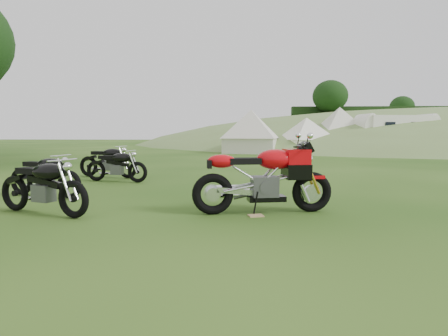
# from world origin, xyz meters

# --- Properties ---
(ground) EXTENTS (120.00, 120.00, 0.00)m
(ground) POSITION_xyz_m (0.00, 0.00, 0.00)
(ground) COLOR #1C420E
(ground) RESTS_ON ground
(hillside) EXTENTS (80.00, 64.00, 8.00)m
(hillside) POSITION_xyz_m (24.00, 40.00, 0.00)
(hillside) COLOR olive
(hillside) RESTS_ON ground
(hedgerow) EXTENTS (36.00, 1.20, 8.60)m
(hedgerow) POSITION_xyz_m (24.00, 40.00, 0.00)
(hedgerow) COLOR black
(hedgerow) RESTS_ON ground
(sport_motorcycle) EXTENTS (2.28, 0.94, 1.33)m
(sport_motorcycle) POSITION_xyz_m (0.68, 1.12, 0.67)
(sport_motorcycle) COLOR red
(sport_motorcycle) RESTS_ON ground
(plywood_board) EXTENTS (0.27, 0.24, 0.02)m
(plywood_board) POSITION_xyz_m (0.56, 0.87, 0.01)
(plywood_board) COLOR tan
(plywood_board) RESTS_ON ground
(vintage_moto_a) EXTENTS (1.83, 0.93, 0.94)m
(vintage_moto_a) POSITION_xyz_m (-3.71, 2.40, 0.47)
(vintage_moto_a) COLOR black
(vintage_moto_a) RESTS_ON ground
(vintage_moto_b) EXTENTS (1.89, 1.08, 0.98)m
(vintage_moto_b) POSITION_xyz_m (-2.88, 0.81, 0.49)
(vintage_moto_b) COLOR black
(vintage_moto_b) RESTS_ON ground
(vintage_moto_c) EXTENTS (1.94, 0.94, 1.00)m
(vintage_moto_c) POSITION_xyz_m (-3.63, 5.73, 0.50)
(vintage_moto_c) COLOR black
(vintage_moto_c) RESTS_ON ground
(vintage_moto_d) EXTENTS (1.78, 0.75, 0.91)m
(vintage_moto_d) POSITION_xyz_m (-3.04, 4.78, 0.46)
(vintage_moto_d) COLOR black
(vintage_moto_d) RESTS_ON ground
(tent_left) EXTENTS (3.61, 3.61, 2.70)m
(tent_left) POSITION_xyz_m (0.82, 19.04, 1.35)
(tent_left) COLOR silver
(tent_left) RESTS_ON ground
(tent_mid) EXTENTS (3.58, 3.58, 2.41)m
(tent_mid) POSITION_xyz_m (4.48, 20.03, 1.21)
(tent_mid) COLOR white
(tent_mid) RESTS_ON ground
(tent_right) EXTENTS (3.91, 3.91, 2.90)m
(tent_right) POSITION_xyz_m (7.12, 22.07, 1.45)
(tent_right) COLOR silver
(tent_right) RESTS_ON ground
(caravan) EXTENTS (5.60, 3.12, 2.48)m
(caravan) POSITION_xyz_m (10.62, 21.04, 1.24)
(caravan) COLOR white
(caravan) RESTS_ON ground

